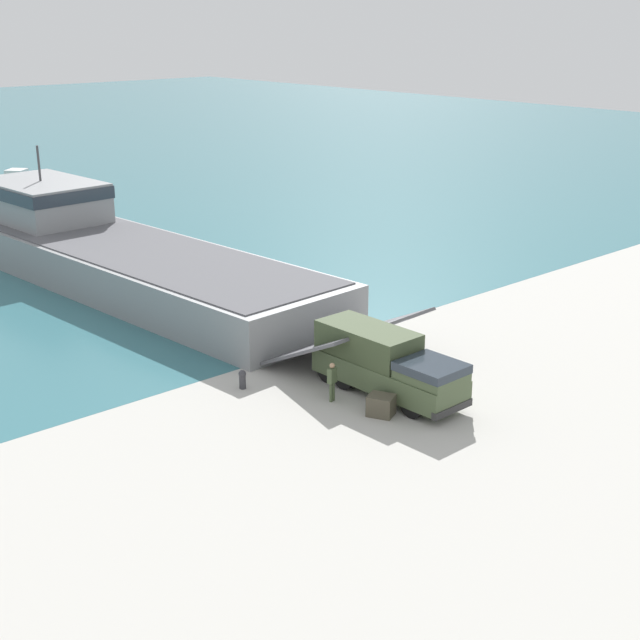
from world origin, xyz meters
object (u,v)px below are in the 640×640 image
object	(u,v)px
soldier_on_ramp	(332,379)
military_truck	(387,363)
mooring_bollard	(242,379)
cargo_crate	(381,405)
moored_boat_a	(16,182)
landing_craft	(114,251)

from	to	relation	value
soldier_on_ramp	military_truck	bearing A→B (deg)	53.45
mooring_bollard	cargo_crate	bearing A→B (deg)	-66.83
moored_boat_a	cargo_crate	world-z (taller)	moored_boat_a
moored_boat_a	mooring_bollard	distance (m)	56.44
mooring_bollard	cargo_crate	distance (m)	6.71
landing_craft	mooring_bollard	bearing A→B (deg)	-106.55
landing_craft	moored_boat_a	bearing A→B (deg)	72.32
landing_craft	mooring_bollard	distance (m)	19.92
military_truck	moored_boat_a	world-z (taller)	military_truck
moored_boat_a	soldier_on_ramp	bearing A→B (deg)	129.69
military_truck	moored_boat_a	size ratio (longest dim) A/B	1.24
military_truck	cargo_crate	distance (m)	2.48
landing_craft	military_truck	bearing A→B (deg)	-93.66
mooring_bollard	landing_craft	bearing A→B (deg)	76.80
military_truck	mooring_bollard	size ratio (longest dim) A/B	8.52
landing_craft	mooring_bollard	size ratio (longest dim) A/B	41.33
military_truck	cargo_crate	world-z (taller)	military_truck
military_truck	soldier_on_ramp	world-z (taller)	military_truck
landing_craft	soldier_on_ramp	world-z (taller)	landing_craft
military_truck	soldier_on_ramp	size ratio (longest dim) A/B	4.23
moored_boat_a	cargo_crate	distance (m)	61.92
cargo_crate	soldier_on_ramp	bearing A→B (deg)	102.94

